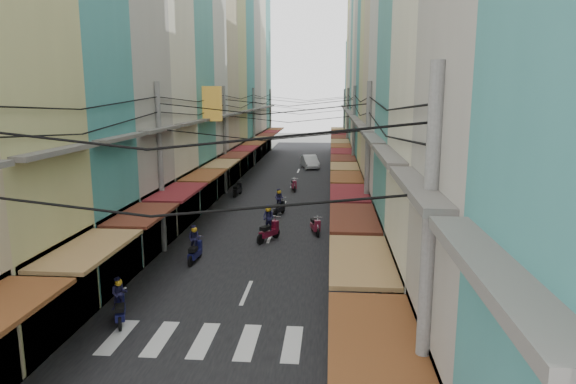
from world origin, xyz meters
The scene contains 15 objects.
ground centered at (0.00, 0.00, 0.00)m, with size 160.00×160.00×0.00m, color slate.
road centered at (0.00, 20.00, 0.01)m, with size 10.00×80.00×0.02m, color black.
sidewalk_left centered at (-6.50, 20.00, 0.03)m, with size 3.00×80.00×0.06m, color slate.
sidewalk_right centered at (6.50, 20.00, 0.03)m, with size 3.00×80.00×0.06m, color slate.
crosswalk centered at (0.00, -6.00, 0.03)m, with size 7.55×2.40×0.01m.
building_row_left centered at (-7.92, 16.56, 9.78)m, with size 7.80×67.67×23.70m.
building_row_right centered at (7.92, 16.45, 9.41)m, with size 7.80×68.98×22.59m.
utility_poles centered at (0.00, 15.01, 6.59)m, with size 10.20×66.13×8.20m.
white_car centered at (1.05, 32.14, 0.00)m, with size 4.69×1.84×1.66m, color silver.
bicycle centered at (6.50, -3.00, 0.00)m, with size 0.58×1.54×1.06m, color black.
moving_scooters centered at (-1.19, 6.56, 0.52)m, with size 6.61×26.05×1.94m.
parked_scooters centered at (4.11, -3.67, 0.48)m, with size 12.78×15.81×1.01m.
pedestrians centered at (-4.67, 1.72, 1.04)m, with size 11.98×21.25×2.15m.
market_umbrella centered at (5.62, -1.07, 1.88)m, with size 2.03×2.03×2.14m.
traffic_sign centered at (5.59, -1.98, 2.39)m, with size 0.10×0.71×3.24m.
Camera 1 is at (3.19, -20.68, 7.67)m, focal length 32.00 mm.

